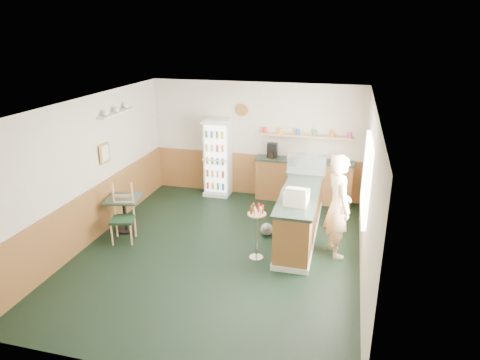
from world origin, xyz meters
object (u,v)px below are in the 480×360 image
(condiment_stand, at_px, (257,225))
(cafe_chair, at_px, (124,211))
(display_case, at_px, (307,164))
(cash_register, at_px, (297,197))
(shopkeeper, at_px, (338,206))
(cafe_table, at_px, (124,208))
(drinks_fridge, at_px, (218,158))

(condiment_stand, bearing_deg, cafe_chair, 178.04)
(condiment_stand, bearing_deg, display_case, 71.10)
(display_case, relative_size, cash_register, 1.92)
(shopkeeper, distance_m, cafe_table, 4.12)
(shopkeeper, bearing_deg, cafe_chair, 72.55)
(display_case, xyz_separation_m, cafe_table, (-3.40, -1.46, -0.73))
(cash_register, height_order, condiment_stand, cash_register)
(cash_register, relative_size, cafe_table, 0.53)
(cafe_table, relative_size, cafe_chair, 0.69)
(display_case, bearing_deg, condiment_stand, -108.90)
(cafe_chair, bearing_deg, cash_register, -12.92)
(cash_register, bearing_deg, cafe_table, -178.38)
(cash_register, bearing_deg, shopkeeper, 22.97)
(shopkeeper, distance_m, cafe_chair, 3.96)
(drinks_fridge, bearing_deg, condiment_stand, -60.68)
(cash_register, xyz_separation_m, cafe_table, (-3.40, 0.14, -0.62))
(condiment_stand, relative_size, cafe_table, 1.30)
(drinks_fridge, bearing_deg, display_case, -22.97)
(display_case, distance_m, cash_register, 1.60)
(drinks_fridge, relative_size, cash_register, 4.49)
(display_case, xyz_separation_m, shopkeeper, (0.70, -1.35, -0.30))
(drinks_fridge, xyz_separation_m, display_case, (2.20, -0.93, 0.31))
(display_case, relative_size, cafe_chair, 0.71)
(drinks_fridge, xyz_separation_m, cafe_chair, (-1.02, -2.70, -0.34))
(condiment_stand, height_order, cafe_chair, cafe_chair)
(display_case, bearing_deg, cafe_table, -156.78)
(cafe_chair, bearing_deg, cafe_table, 103.66)
(cafe_table, bearing_deg, display_case, 23.22)
(shopkeeper, bearing_deg, drinks_fridge, 28.27)
(cash_register, bearing_deg, cafe_chair, -173.00)
(cash_register, bearing_deg, condiment_stand, -153.72)
(shopkeeper, relative_size, cafe_chair, 1.67)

